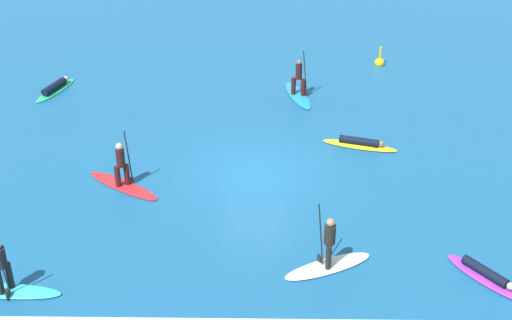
% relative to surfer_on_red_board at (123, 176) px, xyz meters
% --- Properties ---
extents(ground_plane, '(120.00, 120.00, 0.00)m').
position_rel_surfer_on_red_board_xyz_m(ground_plane, '(4.78, 1.11, -0.45)').
color(ground_plane, '#195684').
rests_on(ground_plane, ground).
extents(surfer_on_red_board, '(3.06, 2.40, 2.28)m').
position_rel_surfer_on_red_board_xyz_m(surfer_on_red_board, '(0.00, 0.00, 0.00)').
color(surfer_on_red_board, red).
rests_on(surfer_on_red_board, ground_plane).
extents(surfer_on_white_board, '(2.97, 1.90, 2.10)m').
position_rel_surfer_on_red_board_xyz_m(surfer_on_white_board, '(7.06, -4.54, -0.00)').
color(surfer_on_white_board, white).
rests_on(surfer_on_white_board, ground_plane).
extents(surfer_on_purple_board, '(2.27, 2.60, 0.40)m').
position_rel_surfer_on_red_board_xyz_m(surfer_on_purple_board, '(11.77, -5.03, -0.31)').
color(surfer_on_purple_board, purple).
rests_on(surfer_on_purple_board, ground_plane).
extents(surfer_on_teal_board, '(3.28, 0.92, 2.35)m').
position_rel_surfer_on_red_board_xyz_m(surfer_on_teal_board, '(-2.43, -5.83, -0.01)').
color(surfer_on_teal_board, '#33C6CC').
rests_on(surfer_on_teal_board, ground_plane).
extents(surfer_on_blue_board, '(1.49, 3.01, 2.23)m').
position_rel_surfer_on_red_board_xyz_m(surfer_on_blue_board, '(6.59, 7.65, -0.07)').
color(surfer_on_blue_board, '#1E8CD1').
rests_on(surfer_on_blue_board, ground_plane).
extents(surfer_on_yellow_board, '(3.02, 1.40, 0.40)m').
position_rel_surfer_on_red_board_xyz_m(surfer_on_yellow_board, '(8.88, 3.05, -0.31)').
color(surfer_on_yellow_board, yellow).
rests_on(surfer_on_yellow_board, ground_plane).
extents(surfer_on_green_board, '(1.59, 2.82, 0.42)m').
position_rel_surfer_on_red_board_xyz_m(surfer_on_green_board, '(-4.49, 8.08, -0.29)').
color(surfer_on_green_board, '#23B266').
rests_on(surfer_on_green_board, ground_plane).
extents(marker_buoy, '(0.49, 0.49, 1.07)m').
position_rel_surfer_on_red_board_xyz_m(marker_buoy, '(10.73, 11.29, -0.30)').
color(marker_buoy, yellow).
rests_on(marker_buoy, ground_plane).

